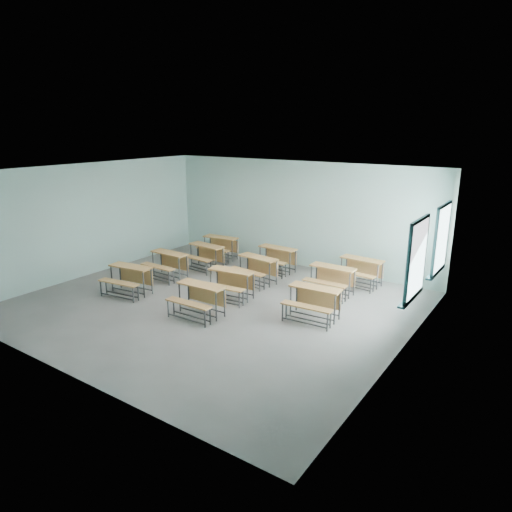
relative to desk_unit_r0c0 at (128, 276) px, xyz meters
The scene contains 12 objects.
room 2.70m from the desk_unit_r0c0, 17.22° to the left, with size 9.04×8.04×3.24m.
desk_unit_r0c0 is the anchor object (origin of this frame).
desk_unit_r0c1 2.42m from the desk_unit_r0c0, ahead, with size 1.18×0.81×0.73m.
desk_unit_r1c0 1.51m from the desk_unit_r0c0, 94.58° to the left, with size 1.19×0.82×0.73m.
desk_unit_r1c1 2.64m from the desk_unit_r0c0, 27.07° to the left, with size 1.24×0.91×0.73m.
desk_unit_r1c2 4.82m from the desk_unit_r0c0, 15.00° to the left, with size 1.21×0.85×0.73m.
desk_unit_r2c0 2.76m from the desk_unit_r0c0, 85.89° to the left, with size 1.22×0.88×0.73m.
desk_unit_r2c1 3.38m from the desk_unit_r0c0, 48.96° to the left, with size 1.24×0.91×0.73m.
desk_unit_r2c2 5.19m from the desk_unit_r0c0, 33.78° to the left, with size 1.17×0.79×0.73m.
desk_unit_r3c0 3.81m from the desk_unit_r0c0, 91.16° to the left, with size 1.22×0.87×0.73m.
desk_unit_r3c1 4.29m from the desk_unit_r0c0, 60.14° to the left, with size 1.19×0.83×0.73m.
desk_unit_r3c2 6.13m from the desk_unit_r0c0, 40.61° to the left, with size 1.21×0.85×0.73m.
Camera 1 is at (6.68, -8.02, 4.20)m, focal length 32.00 mm.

